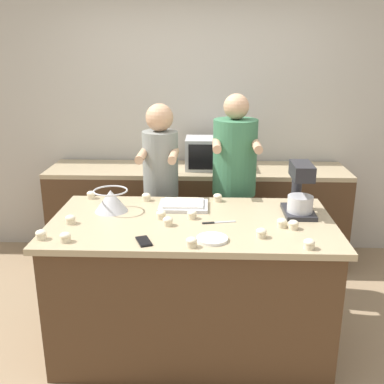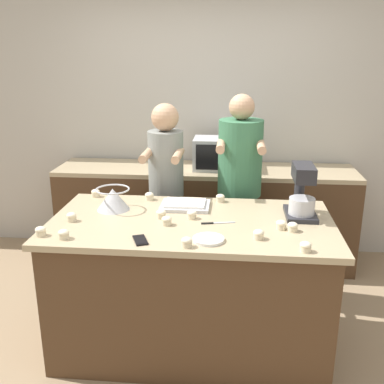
{
  "view_description": "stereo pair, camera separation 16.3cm",
  "coord_description": "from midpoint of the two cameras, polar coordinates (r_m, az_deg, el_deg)",
  "views": [
    {
      "loc": [
        0.11,
        -2.75,
        2.0
      ],
      "look_at": [
        0.0,
        0.05,
        1.11
      ],
      "focal_mm": 42.0,
      "sensor_mm": 36.0,
      "label": 1
    },
    {
      "loc": [
        0.27,
        -2.74,
        2.0
      ],
      "look_at": [
        0.0,
        0.05,
        1.11
      ],
      "focal_mm": 42.0,
      "sensor_mm": 36.0,
      "label": 2
    }
  ],
  "objects": [
    {
      "name": "ground_plane",
      "position": [
        3.4,
        -1.48,
        -18.47
      ],
      "size": [
        16.0,
        16.0,
        0.0
      ],
      "primitive_type": "plane",
      "color": "#937A5B"
    },
    {
      "name": "baking_tray",
      "position": [
        3.18,
        -2.56,
        -1.68
      ],
      "size": [
        0.34,
        0.26,
        0.04
      ],
      "color": "#BCBCC1",
      "rests_on": "island_counter"
    },
    {
      "name": "cupcake_1",
      "position": [
        2.97,
        -1.56,
        -2.88
      ],
      "size": [
        0.06,
        0.06,
        0.06
      ],
      "color": "beige",
      "rests_on": "island_counter"
    },
    {
      "name": "cupcake_0",
      "position": [
        2.7,
        7.09,
        -5.19
      ],
      "size": [
        0.06,
        0.06,
        0.06
      ],
      "color": "beige",
      "rests_on": "island_counter"
    },
    {
      "name": "cupcake_13",
      "position": [
        2.87,
        9.75,
        -3.89
      ],
      "size": [
        0.06,
        0.06,
        0.06
      ],
      "color": "beige",
      "rests_on": "island_counter"
    },
    {
      "name": "cupcake_2",
      "position": [
        2.85,
        11.16,
        -4.1
      ],
      "size": [
        0.06,
        0.06,
        0.06
      ],
      "color": "beige",
      "rests_on": "island_counter"
    },
    {
      "name": "mixing_bowl",
      "position": [
        3.16,
        -11.72,
        -0.99
      ],
      "size": [
        0.24,
        0.24,
        0.15
      ],
      "color": "#BCBCC1",
      "rests_on": "island_counter"
    },
    {
      "name": "microwave_oven",
      "position": [
        4.19,
        1.22,
        4.94
      ],
      "size": [
        0.46,
        0.33,
        0.29
      ],
      "color": "#B7B7BC",
      "rests_on": "back_counter"
    },
    {
      "name": "cupcake_6",
      "position": [
        2.6,
        12.93,
        -6.45
      ],
      "size": [
        0.06,
        0.06,
        0.06
      ],
      "color": "beige",
      "rests_on": "island_counter"
    },
    {
      "name": "cell_phone",
      "position": [
        2.65,
        -7.91,
        -6.23
      ],
      "size": [
        0.12,
        0.16,
        0.01
      ],
      "color": "black",
      "rests_on": "island_counter"
    },
    {
      "name": "cupcake_7",
      "position": [
        2.98,
        -5.51,
        -2.89
      ],
      "size": [
        0.06,
        0.06,
        0.06
      ],
      "color": "beige",
      "rests_on": "island_counter"
    },
    {
      "name": "cupcake_11",
      "position": [
        2.74,
        -17.44,
        -5.51
      ],
      "size": [
        0.06,
        0.06,
        0.06
      ],
      "color": "beige",
      "rests_on": "island_counter"
    },
    {
      "name": "cupcake_12",
      "position": [
        2.83,
        -20.21,
        -5.11
      ],
      "size": [
        0.06,
        0.06,
        0.06
      ],
      "color": "beige",
      "rests_on": "island_counter"
    },
    {
      "name": "cupcake_10",
      "position": [
        3.47,
        -14.01,
        -0.35
      ],
      "size": [
        0.06,
        0.06,
        0.06
      ],
      "color": "beige",
      "rests_on": "island_counter"
    },
    {
      "name": "cupcake_9",
      "position": [
        2.55,
        -1.89,
        -6.4
      ],
      "size": [
        0.06,
        0.06,
        0.06
      ],
      "color": "beige",
      "rests_on": "island_counter"
    },
    {
      "name": "cupcake_4",
      "position": [
        3.31,
        1.86,
        -0.71
      ],
      "size": [
        0.06,
        0.06,
        0.06
      ],
      "color": "beige",
      "rests_on": "island_counter"
    },
    {
      "name": "cupcake_5",
      "position": [
        2.86,
        -4.72,
        -3.73
      ],
      "size": [
        0.06,
        0.06,
        0.06
      ],
      "color": "beige",
      "rests_on": "island_counter"
    },
    {
      "name": "person_left",
      "position": [
        3.72,
        -5.2,
        -0.26
      ],
      "size": [
        0.31,
        0.48,
        1.61
      ],
      "color": "brown",
      "rests_on": "ground_plane"
    },
    {
      "name": "stand_mixer",
      "position": [
        3.07,
        12.08,
        -0.02
      ],
      "size": [
        0.2,
        0.3,
        0.36
      ],
      "color": "#232328",
      "rests_on": "island_counter"
    },
    {
      "name": "cupcake_8",
      "position": [
        3.35,
        -7.22,
        -0.63
      ],
      "size": [
        0.06,
        0.06,
        0.06
      ],
      "color": "beige",
      "rests_on": "island_counter"
    },
    {
      "name": "island_counter",
      "position": [
        3.15,
        -1.55,
        -11.55
      ],
      "size": [
        1.86,
        0.97,
        0.93
      ],
      "color": "#4C331E",
      "rests_on": "ground_plane"
    },
    {
      "name": "back_counter",
      "position": [
        4.37,
        -0.42,
        -2.9
      ],
      "size": [
        2.8,
        0.6,
        0.94
      ],
      "color": "#4C331E",
      "rests_on": "ground_plane"
    },
    {
      "name": "cupcake_3",
      "position": [
        3.01,
        -16.69,
        -3.36
      ],
      "size": [
        0.06,
        0.06,
        0.06
      ],
      "color": "beige",
      "rests_on": "island_counter"
    },
    {
      "name": "back_wall",
      "position": [
        4.49,
        -0.24,
        9.27
      ],
      "size": [
        10.0,
        0.06,
        2.7
      ],
      "color": "#B2ADA3",
      "rests_on": "ground_plane"
    },
    {
      "name": "knife",
      "position": [
        2.9,
        1.54,
        -3.91
      ],
      "size": [
        0.22,
        0.06,
        0.01
      ],
      "color": "#BCBCC1",
      "rests_on": "island_counter"
    },
    {
      "name": "small_plate",
      "position": [
        2.65,
        0.8,
        -5.99
      ],
      "size": [
        0.19,
        0.19,
        0.02
      ],
      "color": "white",
      "rests_on": "island_counter"
    },
    {
      "name": "person_right",
      "position": [
        3.69,
        4.07,
        -0.14
      ],
      "size": [
        0.36,
        0.52,
        1.68
      ],
      "color": "brown",
      "rests_on": "ground_plane"
    }
  ]
}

